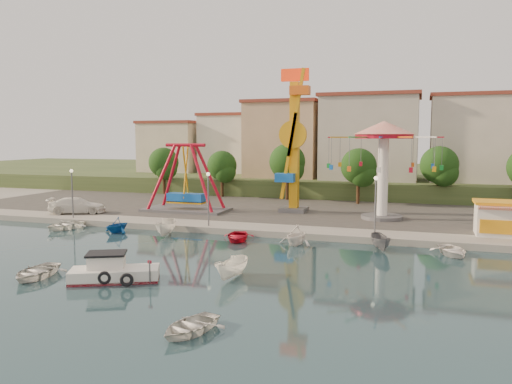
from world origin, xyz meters
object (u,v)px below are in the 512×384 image
at_px(van, 77,205).
at_px(pirate_ship_ride, 186,179).
at_px(cabin_motorboat, 113,273).
at_px(skiff, 232,269).
at_px(kamikaze_tower, 295,143).
at_px(wave_swinger, 384,148).
at_px(rowboat_a, 36,272).

bearing_deg(van, pirate_ship_ride, -86.30).
relative_size(pirate_ship_ride, cabin_motorboat, 1.68).
distance_m(pirate_ship_ride, skiff, 27.85).
relative_size(skiff, van, 0.57).
distance_m(pirate_ship_ride, van, 12.75).
xyz_separation_m(pirate_ship_ride, kamikaze_tower, (12.39, 3.16, 4.21)).
bearing_deg(wave_swinger, cabin_motorboat, -118.69).
height_order(skiff, van, van).
relative_size(pirate_ship_ride, rowboat_a, 2.44).
bearing_deg(skiff, pirate_ship_ride, 129.38).
height_order(kamikaze_tower, rowboat_a, kamikaze_tower).
bearing_deg(rowboat_a, skiff, 9.49).
height_order(kamikaze_tower, cabin_motorboat, kamikaze_tower).
distance_m(pirate_ship_ride, cabin_motorboat, 27.47).
bearing_deg(cabin_motorboat, wave_swinger, 35.17).
relative_size(pirate_ship_ride, wave_swinger, 0.86).
relative_size(kamikaze_tower, skiff, 4.59).
xyz_separation_m(wave_swinger, cabin_motorboat, (-14.93, -27.27, -7.67)).
bearing_deg(rowboat_a, pirate_ship_ride, 87.30).
bearing_deg(kamikaze_tower, van, -159.39).
relative_size(wave_swinger, van, 1.84).
bearing_deg(kamikaze_tower, cabin_motorboat, -99.30).
bearing_deg(kamikaze_tower, rowboat_a, -108.30).
xyz_separation_m(kamikaze_tower, rowboat_a, (-10.03, -30.31, -8.18)).
height_order(rowboat_a, van, van).
height_order(wave_swinger, cabin_motorboat, wave_swinger).
bearing_deg(pirate_ship_ride, rowboat_a, -85.03).
bearing_deg(kamikaze_tower, skiff, -84.87).
xyz_separation_m(skiff, van, (-25.82, 17.66, 0.82)).
height_order(kamikaze_tower, van, kamikaze_tower).
bearing_deg(skiff, wave_swinger, 79.47).
distance_m(cabin_motorboat, skiff, 7.70).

